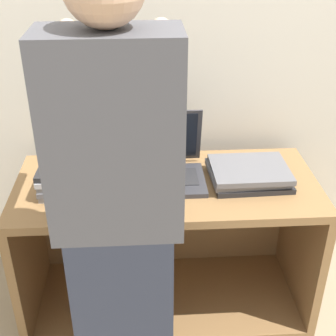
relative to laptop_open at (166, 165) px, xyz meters
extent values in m
cube|color=beige|center=(0.00, 0.34, 0.48)|extent=(8.00, 0.05, 2.40)
cube|color=olive|center=(0.00, -0.05, -0.07)|extent=(1.28, 0.57, 0.04)
cube|color=olive|center=(0.00, -0.05, -0.70)|extent=(1.28, 0.57, 0.04)
cube|color=olive|center=(-0.62, -0.05, -0.39)|extent=(0.04, 0.57, 0.59)
cube|color=olive|center=(0.62, -0.05, -0.39)|extent=(0.04, 0.57, 0.59)
cube|color=olive|center=(0.00, 0.21, -0.39)|extent=(1.21, 0.04, 0.59)
cube|color=#333338|center=(0.00, -0.05, -0.04)|extent=(0.32, 0.26, 0.02)
cube|color=#28282B|center=(0.00, -0.04, -0.03)|extent=(0.26, 0.14, 0.00)
cube|color=#333338|center=(0.00, 0.10, 0.09)|extent=(0.32, 0.06, 0.25)
cube|color=black|center=(0.00, 0.10, 0.09)|extent=(0.28, 0.05, 0.22)
cube|color=gray|center=(-0.35, -0.06, -0.04)|extent=(0.33, 0.27, 0.02)
cube|color=slate|center=(-0.35, -0.06, -0.02)|extent=(0.33, 0.27, 0.02)
cube|color=gray|center=(-0.36, -0.05, 0.00)|extent=(0.33, 0.26, 0.02)
cube|color=#B7B7BC|center=(-0.35, -0.06, 0.02)|extent=(0.33, 0.27, 0.02)
cube|color=#232326|center=(-0.35, -0.06, 0.05)|extent=(0.33, 0.27, 0.02)
cube|color=#232326|center=(0.35, -0.05, -0.04)|extent=(0.33, 0.27, 0.02)
cube|color=slate|center=(0.34, -0.05, -0.02)|extent=(0.33, 0.27, 0.02)
cube|color=slate|center=(0.35, -0.06, 0.00)|extent=(0.32, 0.26, 0.02)
cube|color=#2D3342|center=(-0.18, -0.51, -0.33)|extent=(0.34, 0.20, 0.79)
cube|color=#4C4C51|center=(-0.18, -0.51, 0.38)|extent=(0.40, 0.20, 0.62)
cylinder|color=#DBAD89|center=(-0.34, -0.25, 0.60)|extent=(0.07, 0.32, 0.07)
cylinder|color=#DBAD89|center=(-0.02, -0.25, 0.60)|extent=(0.07, 0.32, 0.07)
camera|label=1|loc=(-0.10, -1.73, 0.97)|focal=50.00mm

